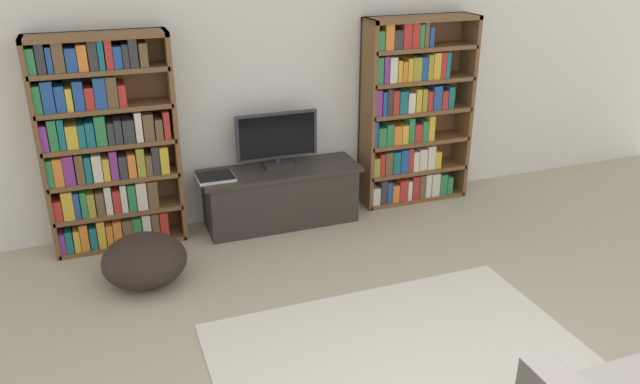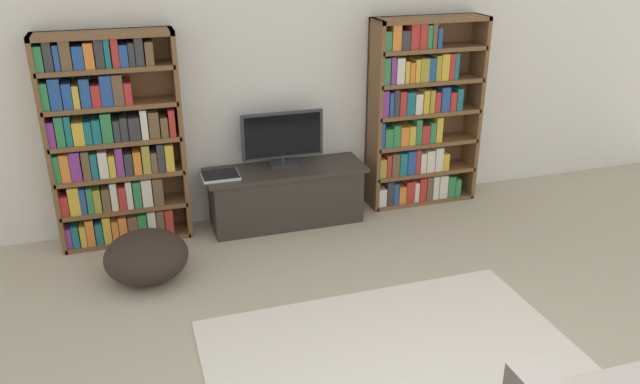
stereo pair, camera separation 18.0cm
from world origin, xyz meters
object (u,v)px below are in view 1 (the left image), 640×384
Objects in this scene: bookshelf_left at (106,146)px; laptop at (216,177)px; tv_stand at (281,196)px; television at (277,138)px; beanbag_ottoman at (145,260)px; bookshelf_right at (410,115)px.

bookshelf_left reaches higher than laptop.
television is at bearing 90.00° from tv_stand.
television is at bearing -1.51° from bookshelf_left.
tv_stand is 0.62m from laptop.
television is 1.16× the size of beanbag_ottoman.
laptop is at bearing -9.50° from bookshelf_left.
bookshelf_right is at bearing 4.73° from tv_stand.
bookshelf_right is 2.79× the size of beanbag_ottoman.
laptop is (-1.84, -0.14, -0.31)m from bookshelf_right.
bookshelf_left is 1.00× the size of bookshelf_right.
bookshelf_left is 2.66m from bookshelf_right.
laptop is (-0.56, -0.03, 0.26)m from tv_stand.
bookshelf_left is 1.38m from television.
beanbag_ottoman is (-1.23, -0.68, -0.58)m from television.
bookshelf_right reaches higher than laptop.
tv_stand is (-1.28, -0.11, -0.58)m from bookshelf_right.
laptop is at bearing 41.42° from beanbag_ottoman.
bookshelf_left is 5.61× the size of laptop.
television reaches higher than laptop.
bookshelf_right is 5.61× the size of laptop.
bookshelf_right reaches higher than tv_stand.
bookshelf_right is 2.69m from beanbag_ottoman.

